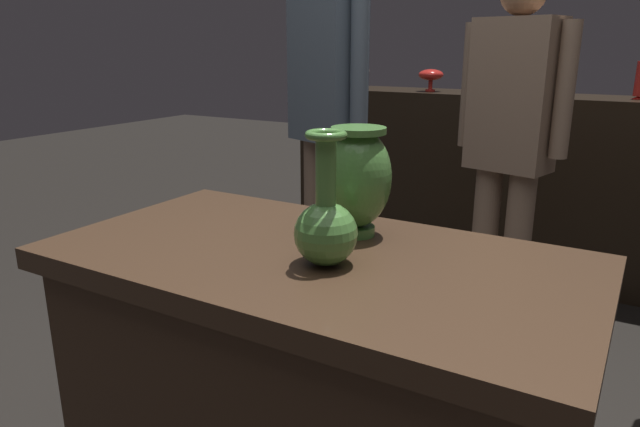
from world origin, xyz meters
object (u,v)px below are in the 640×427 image
vase_centerpiece (326,224)px  vase_tall_behind (358,178)px  shelf_vase_far_left (355,71)px  visitor_near_left (327,100)px  shelf_vase_left (431,75)px  visitor_center_back (510,136)px  shelf_vase_center (531,83)px

vase_centerpiece → vase_tall_behind: bearing=98.7°
shelf_vase_far_left → visitor_near_left: bearing=-68.8°
shelf_vase_left → visitor_near_left: (-0.09, -1.03, -0.06)m
shelf_vase_left → visitor_center_back: visitor_center_back is taller
vase_tall_behind → visitor_near_left: visitor_near_left is taller
vase_centerpiece → visitor_near_left: size_ratio=0.16×
vase_tall_behind → shelf_vase_left: shelf_vase_left is taller
vase_tall_behind → shelf_vase_center: (-0.03, 2.11, 0.10)m
visitor_center_back → visitor_near_left: (-0.72, -0.25, 0.13)m
visitor_near_left → shelf_vase_center: bearing=-96.6°
shelf_vase_left → visitor_center_back: bearing=-51.3°
shelf_vase_left → shelf_vase_center: 0.53m
vase_centerpiece → shelf_vase_far_left: (-1.10, 2.29, 0.20)m
visitor_center_back → visitor_near_left: 0.77m
shelf_vase_center → visitor_center_back: size_ratio=0.11×
vase_tall_behind → visitor_near_left: (-0.63, 0.96, 0.07)m
shelf_vase_far_left → shelf_vase_left: size_ratio=1.26×
shelf_vase_far_left → visitor_center_back: size_ratio=0.12×
vase_centerpiece → shelf_vase_center: bearing=91.4°
visitor_near_left → shelf_vase_far_left: bearing=-47.7°
vase_tall_behind → shelf_vase_center: bearing=90.7°
shelf_vase_far_left → visitor_center_back: (1.15, -0.87, -0.20)m
shelf_vase_center → visitor_near_left: bearing=-117.7°
vase_centerpiece → vase_tall_behind: (-0.03, 0.21, 0.05)m
visitor_near_left → shelf_vase_left: bearing=-73.6°
shelf_vase_far_left → visitor_center_back: visitor_center_back is taller
shelf_vase_far_left → vase_centerpiece: bearing=-64.4°
vase_tall_behind → shelf_vase_center: size_ratio=1.49×
vase_centerpiece → visitor_near_left: visitor_near_left is taller
vase_tall_behind → visitor_near_left: 1.15m
shelf_vase_far_left → shelf_vase_left: bearing=-9.5°
visitor_center_back → visitor_near_left: size_ratio=0.89×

